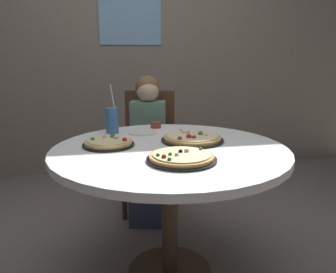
% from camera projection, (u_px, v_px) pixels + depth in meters
% --- Properties ---
extents(ground_plane, '(8.00, 8.00, 0.00)m').
position_uv_depth(ground_plane, '(170.00, 272.00, 2.04)').
color(ground_plane, slate).
extents(wall_with_window, '(5.20, 0.14, 2.90)m').
position_uv_depth(wall_with_window, '(132.00, 32.00, 3.58)').
color(wall_with_window, gray).
rests_on(wall_with_window, ground_plane).
extents(dining_table, '(1.26, 1.26, 0.75)m').
position_uv_depth(dining_table, '(170.00, 164.00, 1.89)').
color(dining_table, white).
rests_on(dining_table, ground_plane).
extents(chair_wooden, '(0.48, 0.48, 0.95)m').
position_uv_depth(chair_wooden, '(149.00, 144.00, 2.81)').
color(chair_wooden, brown).
rests_on(chair_wooden, ground_plane).
extents(diner_child, '(0.33, 0.43, 1.08)m').
position_uv_depth(diner_child, '(148.00, 156.00, 2.64)').
color(diner_child, '#3F4766').
rests_on(diner_child, ground_plane).
extents(pizza_veggie, '(0.33, 0.33, 0.05)m').
position_uv_depth(pizza_veggie, '(181.00, 157.00, 1.64)').
color(pizza_veggie, black).
rests_on(pizza_veggie, dining_table).
extents(pizza_cheese, '(0.36, 0.36, 0.05)m').
position_uv_depth(pizza_cheese, '(192.00, 138.00, 2.00)').
color(pizza_cheese, black).
rests_on(pizza_cheese, dining_table).
extents(pizza_pepperoni, '(0.28, 0.28, 0.05)m').
position_uv_depth(pizza_pepperoni, '(109.00, 143.00, 1.90)').
color(pizza_pepperoni, black).
rests_on(pizza_pepperoni, dining_table).
extents(soda_cup, '(0.08, 0.08, 0.31)m').
position_uv_depth(soda_cup, '(112.00, 120.00, 2.19)').
color(soda_cup, '#3F72B2').
rests_on(soda_cup, dining_table).
extents(sauce_bowl, '(0.07, 0.07, 0.04)m').
position_uv_depth(sauce_bowl, '(156.00, 125.00, 2.36)').
color(sauce_bowl, brown).
rests_on(sauce_bowl, dining_table).
extents(plate_small, '(0.18, 0.18, 0.01)m').
position_uv_depth(plate_small, '(142.00, 132.00, 2.21)').
color(plate_small, white).
rests_on(plate_small, dining_table).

